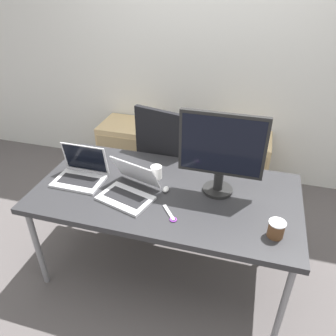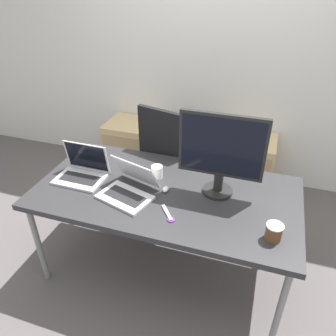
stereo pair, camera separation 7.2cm
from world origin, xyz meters
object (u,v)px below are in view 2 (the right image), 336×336
object	(u,v)px
laptop_right	(82,172)
mouse	(166,189)
laptop_left	(129,188)
coffee_cup_brown	(274,232)
cabinet_left	(135,147)
office_chair	(175,173)
monitor	(221,153)
cabinet_right	(243,165)
coffee_cup_white	(157,172)

from	to	relation	value
laptop_right	mouse	world-z (taller)	laptop_right
laptop_left	coffee_cup_brown	xyz separation A→B (m)	(0.91, -0.13, 0.00)
laptop_right	coffee_cup_brown	world-z (taller)	laptop_right
laptop_left	cabinet_left	bearing A→B (deg)	112.54
office_chair	coffee_cup_brown	bearing A→B (deg)	-47.83
office_chair	mouse	world-z (taller)	office_chair
monitor	cabinet_right	bearing A→B (deg)	85.86
laptop_left	mouse	bearing A→B (deg)	25.06
cabinet_left	coffee_cup_white	bearing A→B (deg)	-58.70
laptop_left	mouse	size ratio (longest dim) A/B	6.94
cabinet_left	office_chair	bearing A→B (deg)	-40.13
office_chair	coffee_cup_white	bearing A→B (deg)	-86.03
monitor	laptop_left	bearing A→B (deg)	-159.70
coffee_cup_white	laptop_right	bearing A→B (deg)	-161.72
laptop_right	cabinet_right	bearing A→B (deg)	50.81
office_chair	laptop_left	size ratio (longest dim) A/B	2.64
cabinet_right	laptop_left	xyz separation A→B (m)	(-0.63, -1.32, 0.47)
cabinet_right	cabinet_left	bearing A→B (deg)	180.00
cabinet_left	cabinet_right	xyz separation A→B (m)	(1.17, 0.00, 0.00)
laptop_left	coffee_cup_brown	distance (m)	0.92
laptop_left	coffee_cup_white	distance (m)	0.26
office_chair	monitor	bearing A→B (deg)	-51.54
cabinet_right	laptop_right	size ratio (longest dim) A/B	1.72
cabinet_right	monitor	xyz separation A→B (m)	(-0.08, -1.12, 0.72)
cabinet_right	coffee_cup_brown	bearing A→B (deg)	-78.80
office_chair	coffee_cup_brown	size ratio (longest dim) A/B	10.81
laptop_left	monitor	world-z (taller)	monitor
cabinet_right	laptop_left	size ratio (longest dim) A/B	1.43
mouse	laptop_right	bearing A→B (deg)	-177.76
mouse	coffee_cup_brown	size ratio (longest dim) A/B	0.59
mouse	coffee_cup_brown	distance (m)	0.73
cabinet_left	coffee_cup_brown	xyz separation A→B (m)	(1.46, -1.45, 0.47)
cabinet_right	coffee_cup_brown	size ratio (longest dim) A/B	5.84
laptop_left	laptop_right	xyz separation A→B (m)	(-0.39, 0.08, 0.00)
office_chair	cabinet_left	xyz separation A→B (m)	(-0.62, 0.52, -0.11)
laptop_right	mouse	size ratio (longest dim) A/B	5.77
office_chair	laptop_right	size ratio (longest dim) A/B	3.18
laptop_right	office_chair	bearing A→B (deg)	57.71
cabinet_right	mouse	distance (m)	1.36
cabinet_left	coffee_cup_brown	distance (m)	2.11
cabinet_left	monitor	bearing A→B (deg)	-45.68
monitor	coffee_cup_brown	world-z (taller)	monitor
mouse	cabinet_right	bearing A→B (deg)	71.51
laptop_right	coffee_cup_white	distance (m)	0.52
coffee_cup_white	coffee_cup_brown	size ratio (longest dim) A/B	0.93
office_chair	laptop_left	xyz separation A→B (m)	(-0.07, -0.80, 0.37)
laptop_right	laptop_left	bearing A→B (deg)	-11.44
cabinet_left	cabinet_right	distance (m)	1.17
coffee_cup_white	coffee_cup_brown	distance (m)	0.89
cabinet_left	laptop_right	world-z (taller)	laptop_right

